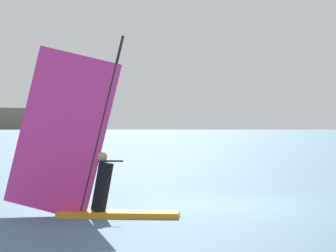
% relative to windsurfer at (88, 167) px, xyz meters
% --- Properties ---
extents(ground_plane, '(4000.00, 4000.00, 0.00)m').
position_rel_windsurfer_xyz_m(ground_plane, '(4.02, -0.42, -1.07)').
color(ground_plane, '#476B84').
extents(windsurfer, '(3.18, 2.64, 3.98)m').
position_rel_windsurfer_xyz_m(windsurfer, '(0.00, 0.00, 0.00)').
color(windsurfer, orange).
rests_on(windsurfer, ground_plane).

